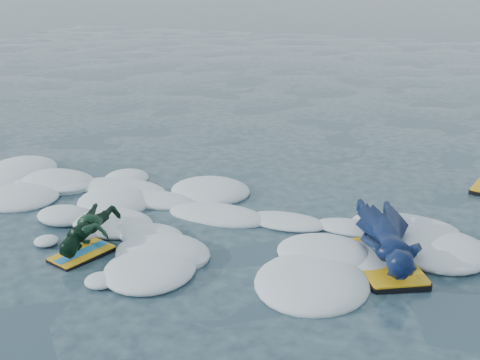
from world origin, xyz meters
TOP-DOWN VIEW (x-y plane):
  - ground at (0.00, 0.00)m, footprint 120.00×120.00m
  - foam_band at (0.00, 1.03)m, footprint 12.00×3.10m
  - prone_woman_unit at (2.31, 0.88)m, footprint 1.12×1.86m
  - prone_child_unit at (-0.97, -0.04)m, footprint 0.61×1.15m

SIDE VIEW (x-z plane):
  - ground at x=0.00m, z-range 0.00..0.00m
  - foam_band at x=0.00m, z-range -0.15..0.15m
  - prone_child_unit at x=-0.97m, z-range 0.00..0.41m
  - prone_woman_unit at x=2.31m, z-range 0.01..0.47m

